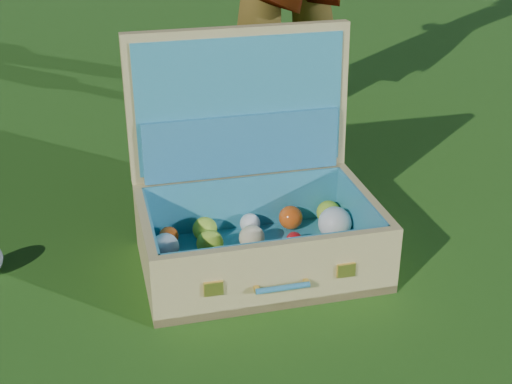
# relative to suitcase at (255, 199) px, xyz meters

# --- Properties ---
(ground) EXTENTS (60.00, 60.00, 0.00)m
(ground) POSITION_rel_suitcase_xyz_m (0.09, 0.01, -0.14)
(ground) COLOR #215114
(ground) RESTS_ON ground
(suitcase) EXTENTS (0.58, 0.47, 0.52)m
(suitcase) POSITION_rel_suitcase_xyz_m (0.00, 0.00, 0.00)
(suitcase) COLOR tan
(suitcase) RESTS_ON ground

